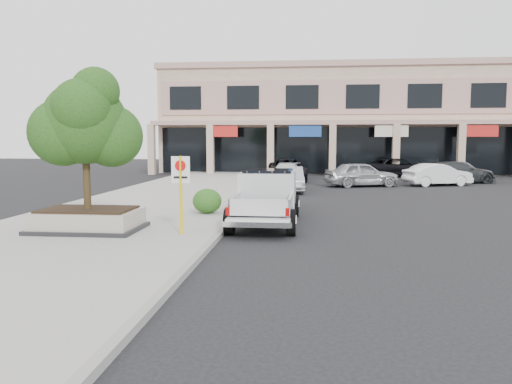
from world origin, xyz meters
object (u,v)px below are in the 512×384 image
pickup_truck (266,198)px  curb_car_a (269,192)px  lot_car_c (458,172)px  curb_car_b (290,179)px  lot_car_a (361,174)px  planter (88,220)px  curb_car_c (286,173)px  planter_tree (91,123)px  lot_car_d (398,167)px  curb_car_d (287,170)px  lot_car_e (459,171)px  no_parking_sign (181,184)px  lot_car_b (437,175)px

pickup_truck → curb_car_a: bearing=93.0°
lot_car_c → pickup_truck: bearing=133.3°
curb_car_b → lot_car_a: lot_car_a is taller
curb_car_a → planter: bearing=-129.6°
curb_car_c → lot_car_a: size_ratio=1.01×
curb_car_a → lot_car_a: 11.87m
curb_car_c → planter_tree: bearing=-102.1°
planter → lot_car_d: lot_car_d is taller
curb_car_d → lot_car_e: 11.92m
planter_tree → lot_car_a: bearing=59.8°
planter_tree → pickup_truck: size_ratio=0.68×
pickup_truck → curb_car_a: 3.87m
planter_tree → no_parking_sign: (2.87, -0.46, -1.78)m
no_parking_sign → lot_car_e: bearing=56.9°
planter_tree → lot_car_b: size_ratio=0.94×
pickup_truck → curb_car_a: pickup_truck is taller
pickup_truck → lot_car_d: (8.54, 23.48, -0.20)m
lot_car_d → lot_car_e: (3.29, -4.63, 0.04)m
planter_tree → curb_car_b: (5.52, 13.49, -2.72)m
lot_car_a → lot_car_d: size_ratio=0.87×
planter → lot_car_e: size_ratio=0.71×
lot_car_c → planter: bearing=126.6°
curb_car_a → lot_car_b: 15.39m
lot_car_b → planter_tree: bearing=120.6°
planter_tree → lot_car_e: planter_tree is taller
lot_car_b → lot_car_e: 3.83m
planter_tree → curb_car_d: planter_tree is taller
lot_car_d → pickup_truck: bearing=-177.5°
curb_car_a → lot_car_e: (12.02, 14.99, 0.06)m
lot_car_b → lot_car_e: bearing=-55.4°
curb_car_d → lot_car_a: curb_car_d is taller
curb_car_c → lot_car_e: (11.87, 1.93, 0.10)m
curb_car_a → lot_car_d: (8.73, 19.62, 0.02)m
planter_tree → curb_car_d: bearing=76.4°
lot_car_a → lot_car_e: (7.08, 4.20, -0.00)m
planter → pickup_truck: pickup_truck is taller
planter → planter_tree: bearing=49.0°
planter → lot_car_a: size_ratio=0.70×
lot_car_d → planter: bearing=174.5°
curb_car_c → lot_car_b: bearing=-4.4°
curb_car_d → lot_car_c: 11.59m
curb_car_a → curb_car_c: bearing=88.4°
curb_car_b → curb_car_d: bearing=89.2°
curb_car_b → lot_car_e: (11.43, 7.69, 0.08)m
pickup_truck → lot_car_d: size_ratio=1.12×
lot_car_b → lot_car_c: lot_car_c is taller
curb_car_c → lot_car_c: 11.58m
lot_car_a → lot_car_d: (3.79, 8.83, -0.05)m
lot_car_e → planter_tree: bearing=127.8°
lot_car_c → lot_car_e: 0.96m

